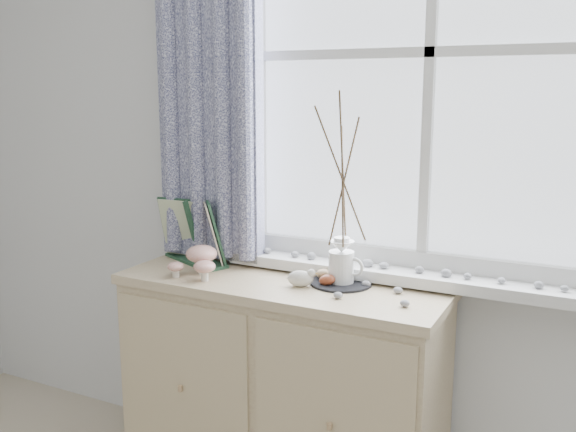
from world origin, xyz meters
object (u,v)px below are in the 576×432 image
object	(u,v)px
toadstool_cluster	(199,259)
twig_pitcher	(343,174)
botanical_book	(191,232)
sideboard	(281,390)

from	to	relation	value
toadstool_cluster	twig_pitcher	bearing A→B (deg)	15.41
twig_pitcher	toadstool_cluster	bearing A→B (deg)	-160.29
botanical_book	toadstool_cluster	distance (m)	0.18
botanical_book	sideboard	bearing A→B (deg)	18.30
sideboard	botanical_book	bearing A→B (deg)	174.37
toadstool_cluster	twig_pitcher	distance (m)	0.62
sideboard	botanical_book	world-z (taller)	botanical_book
sideboard	botanical_book	distance (m)	0.70
sideboard	twig_pitcher	size ratio (longest dim) A/B	1.75
sideboard	twig_pitcher	xyz separation A→B (m)	(0.21, 0.06, 0.82)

